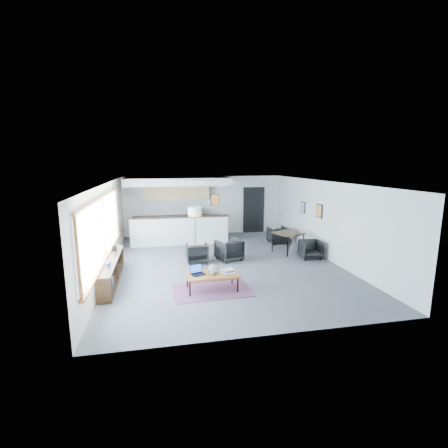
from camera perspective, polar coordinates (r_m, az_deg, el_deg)
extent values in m
cube|color=#49494C|center=(10.53, -0.05, -6.97)|extent=(7.00, 9.00, 0.01)
cube|color=white|center=(10.04, -0.05, 7.36)|extent=(7.00, 9.00, 0.01)
cube|color=silver|center=(14.59, -3.58, 3.27)|extent=(7.00, 0.01, 2.60)
cube|color=silver|center=(5.99, 8.62, -7.90)|extent=(7.00, 0.01, 2.60)
cube|color=silver|center=(10.12, -19.89, -0.72)|extent=(0.01, 9.00, 2.60)
cube|color=silver|center=(11.42, 17.45, 0.68)|extent=(0.01, 9.00, 2.60)
cube|color=#8CBFFF|center=(9.21, -20.54, -0.59)|extent=(0.02, 5.80, 1.55)
cube|color=brown|center=(9.38, -20.03, -5.38)|extent=(0.10, 5.95, 0.06)
cube|color=brown|center=(9.09, -20.75, 4.36)|extent=(0.06, 5.95, 0.06)
cube|color=brown|center=(6.43, -24.28, -5.59)|extent=(0.06, 0.06, 1.60)
cube|color=brown|center=(9.20, -20.42, -0.59)|extent=(0.06, 0.06, 1.60)
cube|color=brown|center=(12.04, -18.36, 2.09)|extent=(0.06, 0.06, 1.60)
cube|color=#322011|center=(9.29, -19.23, -6.00)|extent=(0.35, 3.00, 0.05)
cube|color=#322011|center=(9.46, -19.02, -9.31)|extent=(0.35, 3.00, 0.05)
cube|color=#322011|center=(8.02, -20.46, -10.94)|extent=(0.33, 0.04, 0.55)
cube|color=#322011|center=(9.37, -19.12, -7.70)|extent=(0.33, 0.04, 0.55)
cube|color=#322011|center=(10.75, -18.14, -5.28)|extent=(0.33, 0.04, 0.55)
cube|color=#3359A5|center=(8.22, -20.23, -11.56)|extent=(0.18, 0.04, 0.20)
cube|color=silver|center=(8.37, -20.06, -11.06)|extent=(0.18, 0.04, 0.22)
cube|color=maroon|center=(8.52, -19.90, -10.58)|extent=(0.18, 0.04, 0.24)
cube|color=#322011|center=(8.69, -19.73, -10.30)|extent=(0.18, 0.04, 0.20)
cube|color=#3359A5|center=(8.84, -19.58, -9.85)|extent=(0.18, 0.04, 0.22)
cube|color=silver|center=(9.00, -19.44, -9.41)|extent=(0.18, 0.04, 0.24)
cube|color=maroon|center=(9.16, -19.29, -9.17)|extent=(0.18, 0.04, 0.20)
cube|color=#322011|center=(9.32, -19.15, -8.76)|extent=(0.18, 0.04, 0.22)
cube|color=#3359A5|center=(9.47, -19.03, -8.36)|extent=(0.18, 0.03, 0.24)
cube|color=silver|center=(9.64, -18.89, -8.15)|extent=(0.18, 0.03, 0.20)
cube|color=maroon|center=(9.80, -18.77, -7.77)|extent=(0.18, 0.03, 0.22)
cube|color=#322011|center=(9.95, -18.66, -7.41)|extent=(0.18, 0.04, 0.24)
cube|color=black|center=(10.02, -18.68, -4.07)|extent=(0.14, 0.02, 0.18)
sphere|color=#264C99|center=(8.69, -19.65, -6.52)|extent=(0.14, 0.14, 0.14)
cube|color=white|center=(12.83, -7.73, -1.26)|extent=(3.80, 0.25, 1.10)
cube|color=#322011|center=(12.72, -7.79, 1.21)|extent=(3.85, 0.32, 0.04)
cube|color=white|center=(14.27, -8.12, -0.46)|extent=(3.80, 0.60, 0.90)
cube|color=#2D2D2D|center=(14.19, -8.16, 1.37)|extent=(3.82, 0.62, 0.04)
cube|color=tan|center=(14.20, -8.31, 5.61)|extent=(2.80, 0.35, 0.70)
cube|color=white|center=(13.47, -8.20, 7.47)|extent=(4.20, 1.80, 0.30)
cube|color=black|center=(12.81, -1.59, 4.26)|extent=(0.35, 0.03, 0.45)
cube|color=orange|center=(12.79, -1.58, 4.25)|extent=(0.30, 0.01, 0.40)
cube|color=black|center=(15.03, 5.20, 2.50)|extent=(1.00, 0.12, 2.10)
cube|color=white|center=(14.90, 3.27, 2.46)|extent=(0.06, 0.10, 2.10)
cube|color=white|center=(15.20, 7.07, 2.56)|extent=(0.06, 0.10, 2.10)
cube|color=white|center=(14.93, 5.26, 6.58)|extent=(1.10, 0.10, 0.06)
cube|color=silver|center=(12.12, -4.95, 7.70)|extent=(1.60, 0.04, 0.04)
cylinder|color=silver|center=(12.07, -8.03, 7.24)|extent=(0.07, 0.07, 0.09)
cylinder|color=silver|center=(12.11, -5.89, 7.30)|extent=(0.07, 0.07, 0.09)
cylinder|color=silver|center=(12.16, -3.76, 7.34)|extent=(0.07, 0.07, 0.09)
cylinder|color=silver|center=(12.23, -1.66, 7.38)|extent=(0.07, 0.07, 0.09)
cube|color=black|center=(11.71, 16.43, 2.22)|extent=(0.03, 0.38, 0.48)
cube|color=orange|center=(11.70, 16.37, 2.21)|extent=(0.00, 0.32, 0.42)
cube|color=black|center=(12.87, 13.73, 2.86)|extent=(0.03, 0.34, 0.44)
cube|color=#859FC5|center=(12.86, 13.67, 2.86)|extent=(0.00, 0.28, 0.38)
cube|color=#502B3E|center=(8.46, -2.12, -11.45)|extent=(2.01, 1.42, 0.01)
cube|color=brown|center=(8.32, -2.14, -8.94)|extent=(1.31, 0.72, 0.05)
cube|color=black|center=(8.04, -6.01, -11.33)|extent=(0.03, 0.03, 0.38)
cube|color=black|center=(8.59, -6.48, -9.84)|extent=(0.03, 0.03, 0.38)
cube|color=black|center=(8.24, 2.43, -10.69)|extent=(0.03, 0.03, 0.38)
cube|color=black|center=(8.79, 1.41, -9.30)|extent=(0.03, 0.03, 0.38)
cube|color=black|center=(8.05, -1.74, -9.85)|extent=(1.24, 0.05, 0.03)
cube|color=black|center=(8.61, -2.50, -8.47)|extent=(1.24, 0.05, 0.03)
cube|color=black|center=(8.28, -4.57, -8.82)|extent=(0.39, 0.34, 0.02)
cube|color=black|center=(8.34, -4.96, -7.81)|extent=(0.33, 0.17, 0.22)
cube|color=blue|center=(8.34, -4.95, -7.82)|extent=(0.30, 0.15, 0.19)
sphere|color=gray|center=(8.22, -1.89, -8.00)|extent=(0.27, 0.27, 0.27)
cube|color=silver|center=(8.41, 0.76, -8.40)|extent=(0.37, 0.33, 0.04)
cube|color=#3359A5|center=(8.40, 0.76, -8.18)|extent=(0.34, 0.30, 0.03)
cube|color=silver|center=(8.37, 0.76, -8.04)|extent=(0.31, 0.27, 0.03)
cube|color=#E5590C|center=(8.10, -1.26, -9.28)|extent=(0.11, 0.11, 0.01)
imported|color=black|center=(10.56, -4.76, -4.97)|extent=(0.67, 0.63, 0.69)
imported|color=black|center=(10.78, 0.89, -4.37)|extent=(0.94, 0.91, 0.78)
cylinder|color=black|center=(11.67, -5.02, -5.13)|extent=(0.34, 0.34, 0.03)
cylinder|color=black|center=(11.49, -5.08, -1.68)|extent=(0.03, 0.03, 1.41)
cylinder|color=#F6EECB|center=(11.35, -5.15, 2.19)|extent=(0.56, 0.56, 0.31)
cube|color=#322011|center=(11.81, 11.20, -1.60)|extent=(1.14, 1.14, 0.04)
cylinder|color=black|center=(11.36, 11.14, -3.99)|extent=(0.05, 0.05, 0.69)
cylinder|color=black|center=(11.90, 8.50, -3.24)|extent=(0.05, 0.05, 0.69)
cylinder|color=black|center=(11.91, 13.76, -3.42)|extent=(0.05, 0.05, 0.69)
cylinder|color=black|center=(12.42, 11.12, -2.72)|extent=(0.05, 0.05, 0.69)
imported|color=black|center=(11.38, 14.99, -4.43)|extent=(0.62, 0.58, 0.58)
imported|color=black|center=(13.20, 9.42, -2.04)|extent=(0.64, 0.61, 0.62)
imported|color=black|center=(14.21, -5.17, 2.34)|extent=(0.63, 0.41, 0.40)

